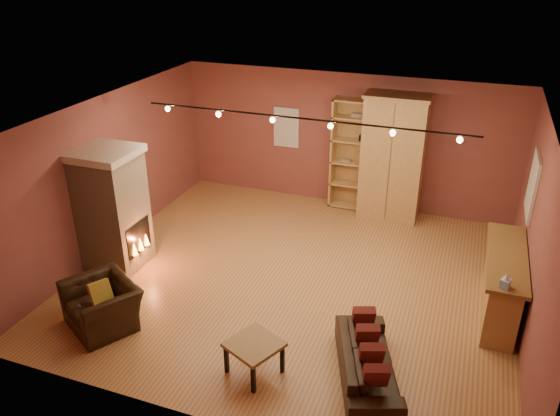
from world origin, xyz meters
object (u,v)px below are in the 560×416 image
at_px(armchair, 101,298).
at_px(coffee_table, 254,347).
at_px(fireplace, 113,209).
at_px(bookcase, 355,154).
at_px(armoire, 393,157).
at_px(bar_counter, 502,283).
at_px(loveseat, 368,357).

relative_size(armchair, coffee_table, 1.50).
relative_size(fireplace, bookcase, 0.91).
xyz_separation_m(armchair, coffee_table, (2.46, -0.17, -0.05)).
xyz_separation_m(armoire, coffee_table, (-0.82, -5.22, -0.88)).
bearing_deg(bar_counter, fireplace, -172.78).
xyz_separation_m(bar_counter, loveseat, (-1.57, -2.11, -0.15)).
distance_m(bookcase, loveseat, 5.30).
relative_size(fireplace, loveseat, 1.18).
relative_size(bar_counter, armchair, 1.68).
relative_size(armoire, armchair, 2.07).
height_order(bookcase, armchair, bookcase).
distance_m(bookcase, armchair, 5.86).
bearing_deg(loveseat, bookcase, -4.37).
relative_size(bookcase, armoire, 0.92).
distance_m(fireplace, armoire, 5.40).
bearing_deg(loveseat, coffee_table, 85.47).
relative_size(fireplace, coffee_table, 2.59).
relative_size(armoire, bar_counter, 1.23).
height_order(bar_counter, armchair, bar_counter).
bearing_deg(loveseat, fireplace, 54.56).
xyz_separation_m(loveseat, armchair, (-3.87, -0.21, 0.10)).
relative_size(fireplace, bar_counter, 1.02).
bearing_deg(fireplace, armchair, -62.45).
bearing_deg(fireplace, armoire, 40.80).
bearing_deg(armchair, fireplace, 148.09).
relative_size(bookcase, bar_counter, 1.13).
relative_size(armoire, coffee_table, 3.11).
distance_m(armoire, bar_counter, 3.57).
height_order(loveseat, coffee_table, loveseat).
bearing_deg(armchair, loveseat, 33.71).
xyz_separation_m(fireplace, armoire, (4.09, 3.53, 0.22)).
height_order(armoire, armchair, armoire).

